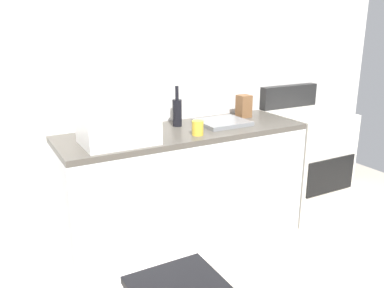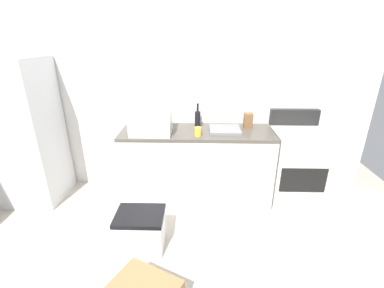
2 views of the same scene
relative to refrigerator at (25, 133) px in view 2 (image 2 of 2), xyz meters
name	(u,v)px [view 2 (image 2 of 2)]	position (x,y,z in m)	size (l,w,h in m)	color
ground_plane	(162,269)	(1.75, -1.15, -0.87)	(6.00, 6.00, 0.00)	#B2A899
wall_back	(173,91)	(1.75, 0.40, 0.43)	(5.00, 0.10, 2.60)	silver
kitchen_counter	(196,165)	(2.05, 0.05, -0.42)	(1.80, 0.60, 0.90)	silver
refrigerator	(25,133)	(0.00, 0.00, 0.00)	(0.68, 0.66, 1.74)	silver
stove_oven	(295,164)	(3.27, 0.06, -0.40)	(0.60, 0.61, 1.10)	silver
microwave	(151,122)	(1.53, -0.05, 0.17)	(0.46, 0.34, 0.27)	white
sink_basin	(225,130)	(2.38, 0.05, 0.05)	(0.36, 0.32, 0.03)	slate
wine_bottle	(198,119)	(2.06, 0.17, 0.14)	(0.07, 0.07, 0.30)	black
coffee_mug	(198,132)	(2.07, -0.12, 0.08)	(0.08, 0.08, 0.10)	gold
knife_block	(248,121)	(2.67, 0.18, 0.12)	(0.10, 0.10, 0.18)	brown
storage_bin	(141,230)	(1.52, -0.86, -0.68)	(0.46, 0.36, 0.38)	silver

